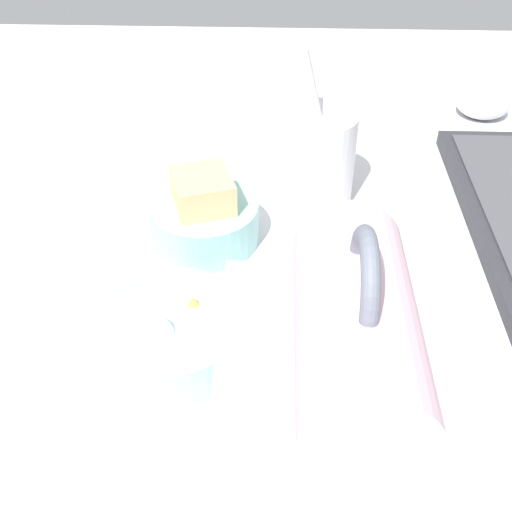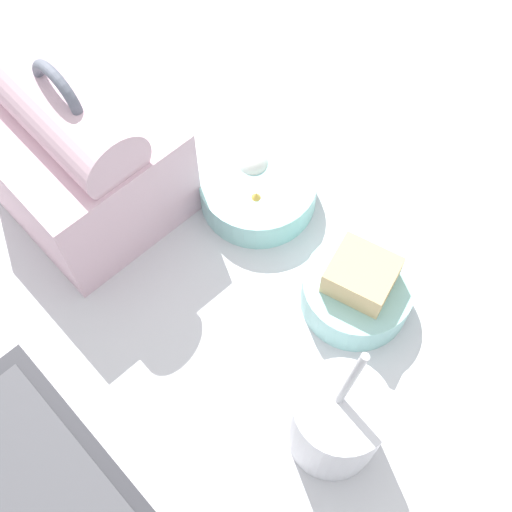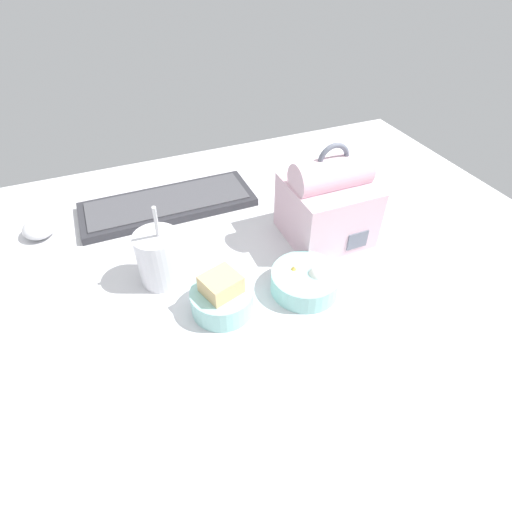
# 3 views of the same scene
# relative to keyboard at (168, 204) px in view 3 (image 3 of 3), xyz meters

# --- Properties ---
(desk_surface) EXTENTS (1.40, 1.10, 0.02)m
(desk_surface) POSITION_rel_keyboard_xyz_m (0.08, -0.30, -0.02)
(desk_surface) COLOR silver
(desk_surface) RESTS_ON ground
(keyboard) EXTENTS (0.40, 0.15, 0.02)m
(keyboard) POSITION_rel_keyboard_xyz_m (0.00, 0.00, 0.00)
(keyboard) COLOR #2D2D33
(keyboard) RESTS_ON desk_surface
(lunch_bag) EXTENTS (0.16, 0.16, 0.21)m
(lunch_bag) POSITION_rel_keyboard_xyz_m (0.29, -0.23, 0.07)
(lunch_bag) COLOR beige
(lunch_bag) RESTS_ON desk_surface
(soup_cup) EXTENTS (0.08, 0.08, 0.18)m
(soup_cup) POSITION_rel_keyboard_xyz_m (-0.06, -0.24, 0.04)
(soup_cup) COLOR silver
(soup_cup) RESTS_ON desk_surface
(bento_bowl_sandwich) EXTENTS (0.11, 0.11, 0.08)m
(bento_bowl_sandwich) POSITION_rel_keyboard_xyz_m (0.02, -0.35, 0.02)
(bento_bowl_sandwich) COLOR #93D1CC
(bento_bowl_sandwich) RESTS_ON desk_surface
(bento_bowl_snacks) EXTENTS (0.13, 0.13, 0.05)m
(bento_bowl_snacks) POSITION_rel_keyboard_xyz_m (0.17, -0.36, 0.01)
(bento_bowl_snacks) COLOR #93D1CC
(bento_bowl_snacks) RESTS_ON desk_surface
(computer_mouse) EXTENTS (0.07, 0.07, 0.04)m
(computer_mouse) POSITION_rel_keyboard_xyz_m (-0.28, 0.00, 0.01)
(computer_mouse) COLOR silver
(computer_mouse) RESTS_ON desk_surface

